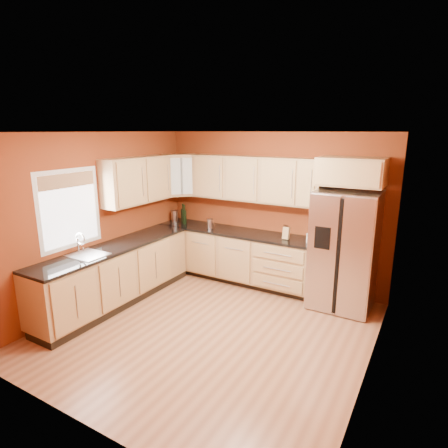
{
  "coord_description": "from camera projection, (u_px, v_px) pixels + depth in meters",
  "views": [
    {
      "loc": [
        2.46,
        -3.85,
        2.62
      ],
      "look_at": [
        -0.29,
        0.9,
        1.24
      ],
      "focal_mm": 30.0,
      "sensor_mm": 36.0,
      "label": 1
    }
  ],
  "objects": [
    {
      "name": "floor",
      "position": [
        209.0,
        329.0,
        5.07
      ],
      "size": [
        4.0,
        4.0,
        0.0
      ],
      "primitive_type": "plane",
      "color": "brown",
      "rests_on": "ground"
    },
    {
      "name": "ceiling",
      "position": [
        207.0,
        132.0,
        4.43
      ],
      "size": [
        4.0,
        4.0,
        0.0
      ],
      "primitive_type": "plane",
      "color": "white",
      "rests_on": "wall_back"
    },
    {
      "name": "wall_back",
      "position": [
        271.0,
        209.0,
        6.43
      ],
      "size": [
        4.0,
        0.04,
        2.6
      ],
      "primitive_type": "cube",
      "color": "maroon",
      "rests_on": "floor"
    },
    {
      "name": "wall_front",
      "position": [
        78.0,
        296.0,
        3.07
      ],
      "size": [
        4.0,
        0.04,
        2.6
      ],
      "primitive_type": "cube",
      "color": "maroon",
      "rests_on": "floor"
    },
    {
      "name": "wall_left",
      "position": [
        98.0,
        219.0,
        5.72
      ],
      "size": [
        0.04,
        4.0,
        2.6
      ],
      "primitive_type": "cube",
      "color": "maroon",
      "rests_on": "floor"
    },
    {
      "name": "wall_right",
      "position": [
        376.0,
        265.0,
        3.78
      ],
      "size": [
        0.04,
        4.0,
        2.6
      ],
      "primitive_type": "cube",
      "color": "maroon",
      "rests_on": "floor"
    },
    {
      "name": "base_cabinets_back",
      "position": [
        234.0,
        256.0,
        6.65
      ],
      "size": [
        2.9,
        0.6,
        0.88
      ],
      "primitive_type": "cube",
      "color": "#A87951",
      "rests_on": "floor"
    },
    {
      "name": "base_cabinets_left",
      "position": [
        116.0,
        275.0,
        5.79
      ],
      "size": [
        0.6,
        2.8,
        0.88
      ],
      "primitive_type": "cube",
      "color": "#A87951",
      "rests_on": "floor"
    },
    {
      "name": "countertop_back",
      "position": [
        234.0,
        232.0,
        6.53
      ],
      "size": [
        2.9,
        0.62,
        0.04
      ],
      "primitive_type": "cube",
      "color": "black",
      "rests_on": "base_cabinets_back"
    },
    {
      "name": "countertop_left",
      "position": [
        115.0,
        247.0,
        5.67
      ],
      "size": [
        0.62,
        2.8,
        0.04
      ],
      "primitive_type": "cube",
      "color": "black",
      "rests_on": "base_cabinets_left"
    },
    {
      "name": "upper_cabinets_back",
      "position": [
        254.0,
        179.0,
        6.28
      ],
      "size": [
        2.3,
        0.33,
        0.75
      ],
      "primitive_type": "cube",
      "color": "#A87951",
      "rests_on": "wall_back"
    },
    {
      "name": "upper_cabinets_left",
      "position": [
        137.0,
        180.0,
        6.12
      ],
      "size": [
        0.33,
        1.35,
        0.75
      ],
      "primitive_type": "cube",
      "color": "#A87951",
      "rests_on": "wall_left"
    },
    {
      "name": "corner_upper_cabinet",
      "position": [
        180.0,
        175.0,
        6.83
      ],
      "size": [
        0.67,
        0.67,
        0.75
      ],
      "primitive_type": "cube",
      "rotation": [
        0.0,
        0.0,
        0.79
      ],
      "color": "#A87951",
      "rests_on": "wall_back"
    },
    {
      "name": "over_fridge_cabinet",
      "position": [
        352.0,
        171.0,
        5.34
      ],
      "size": [
        0.92,
        0.6,
        0.4
      ],
      "primitive_type": "cube",
      "color": "#A87951",
      "rests_on": "wall_back"
    },
    {
      "name": "refrigerator",
      "position": [
        344.0,
        250.0,
        5.56
      ],
      "size": [
        0.9,
        0.75,
        1.78
      ],
      "primitive_type": "cube",
      "color": "#AFAFB4",
      "rests_on": "floor"
    },
    {
      "name": "window",
      "position": [
        70.0,
        209.0,
        5.23
      ],
      "size": [
        0.03,
        0.9,
        1.0
      ],
      "primitive_type": "cube",
      "color": "white",
      "rests_on": "wall_left"
    },
    {
      "name": "sink_faucet",
      "position": [
        87.0,
        245.0,
        5.21
      ],
      "size": [
        0.5,
        0.42,
        0.3
      ],
      "primitive_type": null,
      "color": "silver",
      "rests_on": "countertop_left"
    },
    {
      "name": "canister_left",
      "position": [
        175.0,
        216.0,
        7.14
      ],
      "size": [
        0.15,
        0.15,
        0.22
      ],
      "primitive_type": "cylinder",
      "rotation": [
        0.0,
        0.0,
        -0.12
      ],
      "color": "#AFAFB4",
      "rests_on": "countertop_back"
    },
    {
      "name": "canister_right",
      "position": [
        210.0,
        224.0,
        6.65
      ],
      "size": [
        0.14,
        0.14,
        0.17
      ],
      "primitive_type": "cylinder",
      "rotation": [
        0.0,
        0.0,
        -0.39
      ],
      "color": "#AFAFB4",
      "rests_on": "countertop_back"
    },
    {
      "name": "wine_bottle_a",
      "position": [
        184.0,
        214.0,
        6.95
      ],
      "size": [
        0.09,
        0.09,
        0.36
      ],
      "primitive_type": null,
      "rotation": [
        0.0,
        0.0,
        0.11
      ],
      "color": "black",
      "rests_on": "countertop_back"
    },
    {
      "name": "wine_bottle_b",
      "position": [
        183.0,
        213.0,
        7.04
      ],
      "size": [
        0.11,
        0.11,
        0.36
      ],
      "primitive_type": null,
      "rotation": [
        0.0,
        0.0,
        -0.42
      ],
      "color": "black",
      "rests_on": "countertop_back"
    },
    {
      "name": "knife_block",
      "position": [
        286.0,
        233.0,
        6.0
      ],
      "size": [
        0.1,
        0.09,
        0.2
      ],
      "primitive_type": "cube",
      "rotation": [
        0.0,
        0.0,
        0.04
      ],
      "color": "tan",
      "rests_on": "countertop_back"
    },
    {
      "name": "soap_dispenser",
      "position": [
        308.0,
        237.0,
        5.79
      ],
      "size": [
        0.07,
        0.07,
        0.19
      ],
      "primitive_type": "cylinder",
      "rotation": [
        0.0,
        0.0,
        -0.15
      ],
      "color": "white",
      "rests_on": "countertop_back"
    }
  ]
}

